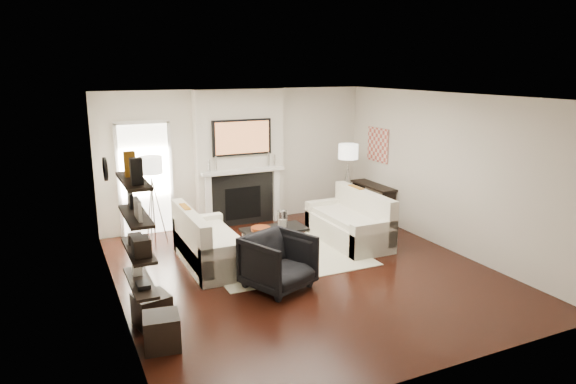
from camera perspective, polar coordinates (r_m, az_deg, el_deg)
name	(u,v)px	position (r m, az deg, el deg)	size (l,w,h in m)	color
room_envelope	(305,188)	(7.70, 1.89, 0.49)	(6.00, 6.00, 6.00)	black
chimney_breast	(240,158)	(10.29, -5.39, 3.80)	(1.80, 0.25, 2.70)	silver
fireplace_surround	(243,200)	(10.34, -5.03, -0.85)	(1.30, 0.02, 1.04)	black
firebox	(243,203)	(10.36, -5.01, -1.23)	(0.75, 0.02, 0.65)	black
mantel_pilaster_l	(209,202)	(10.09, -8.81, -1.15)	(0.12, 0.08, 1.10)	white
mantel_pilaster_r	(276,195)	(10.57, -1.31, -0.32)	(0.12, 0.08, 1.10)	white
mantel_shelf	(243,171)	(10.16, -5.00, 2.36)	(1.70, 0.18, 0.07)	white
tv_body	(242,137)	(10.08, -5.13, 6.07)	(1.20, 0.06, 0.70)	black
tv_screen	(243,138)	(10.05, -5.07, 6.05)	(1.10, 0.01, 0.62)	#BF723F
candlestick_l_tall	(216,164)	(9.97, -8.02, 3.14)	(0.04, 0.04, 0.30)	silver
candlestick_l_short	(209,166)	(9.94, -8.73, 2.90)	(0.04, 0.04, 0.24)	silver
candlestick_r_tall	(269,159)	(10.34, -2.18, 3.64)	(0.04, 0.04, 0.30)	silver
candlestick_r_short	(274,160)	(10.39, -1.51, 3.53)	(0.04, 0.04, 0.24)	silver
hallway_panel	(145,180)	(10.00, -15.58, 1.30)	(0.90, 0.02, 2.10)	white
door_trim_l	(119,182)	(9.91, -18.29, 1.01)	(0.06, 0.06, 2.16)	white
door_trim_r	(171,178)	(10.06, -12.87, 1.54)	(0.06, 0.06, 2.16)	white
door_trim_top	(142,122)	(9.81, -15.96, 7.45)	(1.02, 0.06, 0.06)	white
rug	(285,257)	(8.69, -0.38, -7.21)	(2.60, 2.00, 0.01)	beige
loveseat_left_base	(212,252)	(8.41, -8.42, -6.60)	(0.85, 1.80, 0.42)	#ECE6CF
loveseat_left_back	(191,236)	(8.23, -10.73, -4.84)	(0.18, 1.80, 0.80)	#ECE6CF
loveseat_left_arm_n	(228,264)	(7.66, -6.66, -7.91)	(0.85, 0.18, 0.60)	#ECE6CF
loveseat_left_arm_s	(198,232)	(9.12, -9.92, -4.44)	(0.85, 0.18, 0.60)	#ECE6CF
loveseat_left_cushion	(215,236)	(8.34, -8.15, -4.88)	(0.63, 1.44, 0.10)	#ECE6CF
pillow_left_orange	(186,219)	(8.45, -11.31, -2.93)	(0.10, 0.42, 0.42)	#A36514
pillow_left_charcoal	(195,230)	(7.89, -10.24, -4.14)	(0.10, 0.40, 0.40)	black
loveseat_right_base	(348,231)	(9.43, 6.68, -4.31)	(0.85, 1.80, 0.42)	#ECE6CF
loveseat_right_back	(364,212)	(9.51, 8.45, -2.21)	(0.18, 1.80, 0.80)	#ECE6CF
loveseat_right_arm_n	(374,239)	(8.76, 9.48, -5.20)	(0.85, 0.18, 0.60)	#ECE6CF
loveseat_right_arm_s	(326,215)	(10.07, 4.28, -2.54)	(0.85, 0.18, 0.60)	#ECE6CF
loveseat_right_cushion	(346,217)	(9.32, 6.46, -2.83)	(0.63, 1.44, 0.10)	#ECE6CF
pillow_right_orange	(356,198)	(9.70, 7.52, -0.62)	(0.10, 0.42, 0.42)	#A36514
pillow_right_charcoal	(374,206)	(9.22, 9.52, -1.51)	(0.10, 0.40, 0.40)	black
coffee_table	(274,229)	(8.83, -1.54, -4.17)	(1.10, 0.55, 0.04)	black
coffee_leg_nw	(252,249)	(8.53, -4.03, -6.35)	(0.02, 0.02, 0.38)	silver
coffee_leg_ne	(306,241)	(8.91, 2.00, -5.43)	(0.02, 0.02, 0.38)	silver
coffee_leg_sw	(243,241)	(8.92, -5.06, -5.47)	(0.02, 0.02, 0.38)	silver
coffee_leg_se	(295,233)	(9.28, 0.77, -4.63)	(0.02, 0.02, 0.38)	silver
hurricane_glass	(282,219)	(8.84, -0.65, -3.06)	(0.17, 0.17, 0.31)	white
hurricane_candle	(282,223)	(8.86, -0.65, -3.46)	(0.10, 0.10, 0.14)	white
copper_bowl	(261,229)	(8.72, -3.05, -4.10)	(0.33, 0.33, 0.06)	#C45220
armchair	(278,259)	(7.39, -1.09, -7.50)	(0.84, 0.79, 0.87)	black
lamp_left_post	(154,212)	(9.45, -14.70, -2.15)	(0.02, 0.02, 1.20)	silver
lamp_left_shade	(151,165)	(9.26, -15.02, 2.92)	(0.40, 0.40, 0.30)	white
lamp_left_leg_a	(160,211)	(9.47, -14.05, -2.08)	(0.02, 0.02, 1.25)	silver
lamp_left_leg_b	(150,211)	(9.54, -15.13, -2.04)	(0.02, 0.02, 1.25)	silver
lamp_left_leg_c	(152,214)	(9.35, -14.92, -2.33)	(0.02, 0.02, 1.25)	silver
lamp_right_post	(347,192)	(10.64, 6.59, -0.04)	(0.02, 0.02, 1.20)	silver
lamp_right_shade	(348,152)	(10.47, 6.71, 4.49)	(0.40, 0.40, 0.30)	white
lamp_right_leg_a	(352,192)	(10.69, 7.09, 0.02)	(0.02, 0.02, 1.25)	silver
lamp_right_leg_b	(342,192)	(10.69, 6.07, 0.04)	(0.02, 0.02, 1.25)	silver
lamp_right_leg_c	(347,194)	(10.53, 6.60, -0.18)	(0.02, 0.02, 1.25)	silver
console_top	(373,186)	(10.74, 9.48, 0.71)	(0.35, 1.20, 0.04)	black
console_leg_n	(388,210)	(10.40, 11.10, -1.93)	(0.30, 0.04, 0.71)	black
console_leg_s	(358,197)	(11.27, 7.83, -0.58)	(0.30, 0.04, 0.71)	black
wall_art	(378,145)	(10.78, 9.97, 5.18)	(0.03, 0.70, 0.70)	tan
shelf_bottom	(141,283)	(6.22, -16.06, -9.66)	(0.25, 1.00, 0.04)	black
shelf_lower	(138,250)	(6.07, -16.31, -6.18)	(0.25, 1.00, 0.04)	black
shelf_upper	(136,216)	(5.95, -16.56, -2.56)	(0.25, 1.00, 0.04)	black
shelf_top	(133,181)	(5.86, -16.83, 1.21)	(0.25, 1.00, 0.04)	black
decor_magfile_a	(136,171)	(5.55, -16.49, 2.22)	(0.12, 0.10, 0.28)	black
decor_magfile_b	(130,164)	(5.99, -17.17, 2.99)	(0.12, 0.10, 0.28)	#A36514
decor_frame_a	(138,209)	(5.73, -16.34, -1.84)	(0.04, 0.30, 0.22)	white
decor_frame_b	(130,200)	(6.24, -17.10, -0.83)	(0.04, 0.22, 0.18)	black
decor_wine_rack	(141,247)	(5.81, -16.00, -5.84)	(0.18, 0.25, 0.20)	black
decor_box_small	(135,239)	(6.22, -16.62, -4.98)	(0.15, 0.12, 0.12)	black
decor_books	(143,285)	(6.04, -15.81, -9.90)	(0.14, 0.20, 0.05)	black
decor_box_tall	(137,268)	(6.37, -16.44, -8.06)	(0.10, 0.10, 0.18)	white
clock_rim	(105,169)	(7.74, -19.65, 2.41)	(0.34, 0.34, 0.04)	black
clock_face	(107,169)	(7.74, -19.47, 2.43)	(0.29, 0.29, 0.01)	white
ottoman_near	(152,310)	(6.70, -14.88, -12.54)	(0.40, 0.40, 0.40)	black
ottoman_far	(162,331)	(6.18, -13.85, -14.80)	(0.40, 0.40, 0.40)	black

